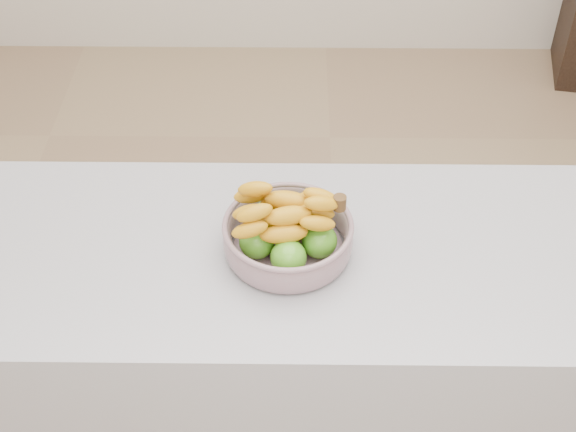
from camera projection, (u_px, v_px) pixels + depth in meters
The scene contains 3 objects.
ground at pixel (340, 365), 2.60m from camera, with size 4.00×4.00×0.00m, color #907758.
counter at pixel (354, 379), 2.01m from camera, with size 2.00×0.60×0.90m, color #96959C.
fruit_bowl at pixel (288, 234), 1.68m from camera, with size 0.27×0.27×0.15m.
Camera 1 is at (-0.15, -1.60, 2.10)m, focal length 50.00 mm.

